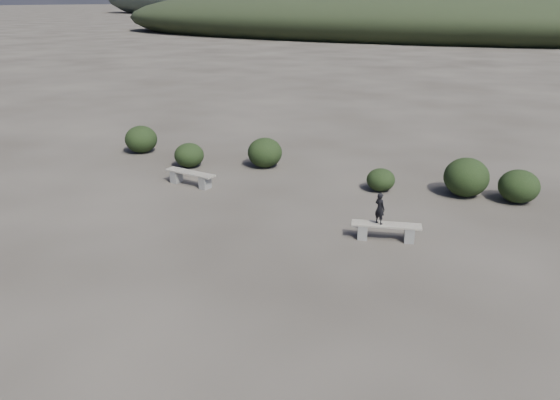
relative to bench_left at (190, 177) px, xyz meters
The scene contains 10 objects.
ground 7.36m from the bench_left, 54.92° to the right, with size 1200.00×1200.00×0.00m, color #302B25.
bench_left is the anchor object (origin of this frame).
bench_right 7.72m from the bench_left, ahead, with size 1.93×0.96×0.47m.
seated_person 7.56m from the bench_left, 10.68° to the right, with size 0.32×0.21×0.89m, color black.
shrub_a 2.35m from the bench_left, 127.39° to the left, with size 1.17×1.17×0.96m, color black.
shrub_b 3.48m from the bench_left, 69.23° to the left, with size 1.36×1.36×1.17m, color black.
shrub_c 6.71m from the bench_left, 22.86° to the left, with size 0.98×0.98×0.79m, color black.
shrub_d 9.52m from the bench_left, 21.15° to the left, with size 1.49×1.49×1.30m, color black.
shrub_e 11.11m from the bench_left, 18.83° to the left, with size 1.30×1.30×1.08m, color black.
shrub_f 5.32m from the bench_left, 149.62° to the left, with size 1.37×1.37×1.16m, color black.
Camera 1 is at (7.19, -8.88, 6.24)m, focal length 35.00 mm.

